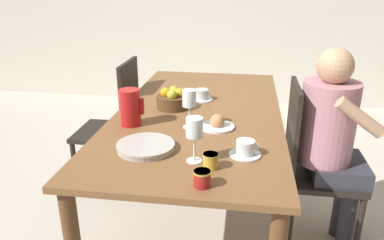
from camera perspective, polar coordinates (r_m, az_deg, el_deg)
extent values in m
plane|color=beige|center=(2.60, 0.95, -14.89)|extent=(20.00, 20.00, 0.00)
cube|color=brown|center=(2.24, 1.07, 1.03)|extent=(0.96, 1.90, 0.03)
cylinder|color=brown|center=(3.27, -4.29, 0.30)|extent=(0.07, 0.07, 0.75)
cylinder|color=brown|center=(3.20, 10.61, -0.49)|extent=(0.07, 0.07, 0.75)
cylinder|color=black|center=(2.64, 22.02, -10.48)|extent=(0.04, 0.04, 0.43)
cylinder|color=black|center=(2.34, 23.99, -15.14)|extent=(0.04, 0.04, 0.43)
cylinder|color=black|center=(2.57, 13.88, -10.32)|extent=(0.04, 0.04, 0.43)
cylinder|color=black|center=(2.27, 14.65, -15.15)|extent=(0.04, 0.04, 0.43)
cube|color=black|center=(2.33, 19.30, -7.94)|extent=(0.42, 0.42, 0.03)
cube|color=black|center=(2.18, 15.09, -1.41)|extent=(0.03, 0.39, 0.52)
cylinder|color=black|center=(2.87, -17.37, -7.21)|extent=(0.04, 0.04, 0.43)
cylinder|color=black|center=(3.17, -14.58, -4.15)|extent=(0.04, 0.04, 0.43)
cylinder|color=black|center=(2.74, -10.29, -7.98)|extent=(0.04, 0.04, 0.43)
cylinder|color=black|center=(3.05, -8.13, -4.68)|extent=(0.04, 0.04, 0.43)
cube|color=black|center=(2.86, -12.96, -1.81)|extent=(0.42, 0.42, 0.03)
cube|color=black|center=(2.70, -9.51, 3.34)|extent=(0.03, 0.39, 0.52)
cylinder|color=#33333D|center=(2.52, 21.77, -11.64)|extent=(0.09, 0.09, 0.46)
cylinder|color=#33333D|center=(2.39, 22.59, -13.68)|extent=(0.09, 0.09, 0.46)
cube|color=#33333D|center=(2.30, 21.28, -6.90)|extent=(0.30, 0.34, 0.11)
cylinder|color=#B77A84|center=(2.17, 19.92, -0.40)|extent=(0.30, 0.30, 0.46)
sphere|color=tan|center=(2.09, 20.99, 7.69)|extent=(0.19, 0.19, 0.19)
cylinder|color=tan|center=(1.97, 24.26, 0.35)|extent=(0.25, 0.06, 0.20)
cylinder|color=red|center=(2.02, -9.42, 1.91)|extent=(0.11, 0.11, 0.20)
cube|color=red|center=(2.00, -7.66, 2.10)|extent=(0.02, 0.02, 0.09)
cone|color=red|center=(2.01, -10.76, 4.09)|extent=(0.04, 0.04, 0.04)
cylinder|color=white|center=(1.99, -0.41, -1.08)|extent=(0.07, 0.07, 0.00)
cylinder|color=white|center=(1.97, -0.42, 0.55)|extent=(0.01, 0.01, 0.12)
cylinder|color=white|center=(1.94, -0.43, 3.36)|extent=(0.07, 0.07, 0.09)
cylinder|color=white|center=(1.64, 0.35, -6.22)|extent=(0.07, 0.07, 0.00)
cylinder|color=white|center=(1.61, 0.36, -4.36)|extent=(0.01, 0.01, 0.11)
cylinder|color=white|center=(1.57, 0.37, -1.11)|extent=(0.07, 0.07, 0.08)
cylinder|color=gold|center=(1.58, 0.37, -1.76)|extent=(0.06, 0.06, 0.05)
cylinder|color=silver|center=(1.71, 8.08, -5.20)|extent=(0.14, 0.14, 0.01)
cylinder|color=silver|center=(1.69, 8.14, -4.12)|extent=(0.09, 0.09, 0.06)
cube|color=silver|center=(1.69, 9.82, -4.11)|extent=(0.01, 0.01, 0.03)
cylinder|color=silver|center=(2.44, 1.44, 3.17)|extent=(0.14, 0.14, 0.01)
cylinder|color=silver|center=(2.43, 1.45, 3.97)|extent=(0.09, 0.09, 0.06)
cube|color=silver|center=(2.42, 2.62, 3.98)|extent=(0.01, 0.01, 0.03)
cylinder|color=#B7B2A8|center=(1.75, -7.05, -4.22)|extent=(0.27, 0.27, 0.02)
cylinder|color=#B7B2A8|center=(1.75, -7.07, -3.77)|extent=(0.27, 0.27, 0.01)
cylinder|color=silver|center=(1.99, 3.87, -1.02)|extent=(0.18, 0.18, 0.01)
sphere|color=tan|center=(1.98, 3.89, -0.19)|extent=(0.08, 0.08, 0.08)
cylinder|color=gold|center=(1.57, 2.87, -6.24)|extent=(0.07, 0.07, 0.07)
cylinder|color=gold|center=(1.56, 2.89, -5.30)|extent=(0.07, 0.07, 0.01)
cylinder|color=#A81E1E|center=(1.44, 1.55, -8.91)|extent=(0.07, 0.07, 0.07)
cylinder|color=gold|center=(1.43, 1.56, -7.91)|extent=(0.07, 0.07, 0.01)
cylinder|color=brown|center=(2.28, -2.97, 2.78)|extent=(0.19, 0.19, 0.08)
sphere|color=gold|center=(2.26, -1.89, 4.14)|extent=(0.06, 0.06, 0.06)
sphere|color=gold|center=(2.30, -2.77, 4.47)|extent=(0.06, 0.06, 0.06)
sphere|color=gold|center=(2.27, -4.08, 4.21)|extent=(0.06, 0.06, 0.06)
sphere|color=gold|center=(2.22, -3.09, 3.83)|extent=(0.06, 0.06, 0.06)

